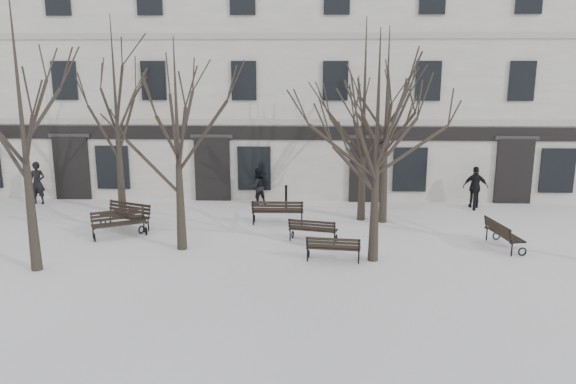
# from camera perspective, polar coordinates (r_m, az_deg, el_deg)

# --- Properties ---
(ground) EXTENTS (100.00, 100.00, 0.00)m
(ground) POSITION_cam_1_polar(r_m,az_deg,el_deg) (18.05, -0.83, -6.84)
(ground) COLOR white
(ground) RESTS_ON ground
(building) EXTENTS (40.40, 10.20, 11.40)m
(building) POSITION_cam_1_polar(r_m,az_deg,el_deg) (29.96, 0.53, 11.70)
(building) COLOR silver
(building) RESTS_ON ground
(tree_0) EXTENTS (5.68, 5.68, 8.11)m
(tree_0) POSITION_cam_1_polar(r_m,az_deg,el_deg) (17.79, -25.60, 8.37)
(tree_0) COLOR black
(tree_0) RESTS_ON ground
(tree_1) EXTENTS (4.87, 4.87, 6.96)m
(tree_1) POSITION_cam_1_polar(r_m,az_deg,el_deg) (18.47, -11.24, 7.21)
(tree_1) COLOR black
(tree_1) RESTS_ON ground
(tree_2) EXTENTS (4.99, 4.99, 7.13)m
(tree_2) POSITION_cam_1_polar(r_m,az_deg,el_deg) (17.20, 9.09, 7.28)
(tree_2) COLOR black
(tree_2) RESTS_ON ground
(tree_4) EXTENTS (5.60, 5.60, 8.00)m
(tree_4) POSITION_cam_1_polar(r_m,az_deg,el_deg) (23.66, -17.17, 9.64)
(tree_4) COLOR black
(tree_4) RESTS_ON ground
(tree_5) EXTENTS (5.49, 5.49, 7.84)m
(tree_5) POSITION_cam_1_polar(r_m,az_deg,el_deg) (21.97, 7.78, 9.62)
(tree_5) COLOR black
(tree_5) RESTS_ON ground
(tree_6) EXTENTS (5.24, 5.24, 7.49)m
(tree_6) POSITION_cam_1_polar(r_m,az_deg,el_deg) (21.77, 10.02, 8.94)
(tree_6) COLOR black
(tree_6) RESTS_ON ground
(bench_0) EXTENTS (1.97, 1.46, 0.95)m
(bench_0) POSITION_cam_1_polar(r_m,az_deg,el_deg) (21.14, -16.80, -2.99)
(bench_0) COLOR black
(bench_0) RESTS_ON ground
(bench_1) EXTENTS (1.75, 0.80, 0.85)m
(bench_1) POSITION_cam_1_polar(r_m,az_deg,el_deg) (17.75, 4.62, -5.64)
(bench_1) COLOR black
(bench_1) RESTS_ON ground
(bench_2) EXTENTS (1.76, 0.97, 0.84)m
(bench_2) POSITION_cam_1_polar(r_m,az_deg,el_deg) (19.65, 2.54, -3.80)
(bench_2) COLOR black
(bench_2) RESTS_ON ground
(bench_3) EXTENTS (2.06, 1.43, 0.99)m
(bench_3) POSITION_cam_1_polar(r_m,az_deg,el_deg) (22.04, -16.12, -2.25)
(bench_3) COLOR black
(bench_3) RESTS_ON ground
(bench_4) EXTENTS (2.00, 0.75, 1.00)m
(bench_4) POSITION_cam_1_polar(r_m,az_deg,el_deg) (21.76, -1.06, -1.93)
(bench_4) COLOR black
(bench_4) RESTS_ON ground
(bench_5) EXTENTS (0.95, 1.91, 0.93)m
(bench_5) POSITION_cam_1_polar(r_m,az_deg,el_deg) (20.33, 20.98, -3.96)
(bench_5) COLOR black
(bench_5) RESTS_ON ground
(bollard_a) EXTENTS (0.13, 0.13, 1.02)m
(bollard_a) POSITION_cam_1_polar(r_m,az_deg,el_deg) (24.29, -0.19, -0.37)
(bollard_a) COLOR black
(bollard_a) RESTS_ON ground
(bollard_b) EXTENTS (0.15, 0.15, 1.20)m
(bollard_b) POSITION_cam_1_polar(r_m,az_deg,el_deg) (25.12, 18.46, -0.36)
(bollard_b) COLOR black
(bollard_b) RESTS_ON ground
(pedestrian_a) EXTENTS (0.71, 0.48, 1.90)m
(pedestrian_a) POSITION_cam_1_polar(r_m,az_deg,el_deg) (27.51, -23.93, -1.09)
(pedestrian_a) COLOR black
(pedestrian_a) RESTS_ON ground
(pedestrian_b) EXTENTS (1.01, 0.96, 1.65)m
(pedestrian_b) POSITION_cam_1_polar(r_m,az_deg,el_deg) (25.01, -3.11, -1.29)
(pedestrian_b) COLOR black
(pedestrian_b) RESTS_ON ground
(pedestrian_c) EXTENTS (1.11, 0.57, 1.81)m
(pedestrian_c) POSITION_cam_1_polar(r_m,az_deg,el_deg) (25.80, 18.35, -1.49)
(pedestrian_c) COLOR black
(pedestrian_c) RESTS_ON ground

